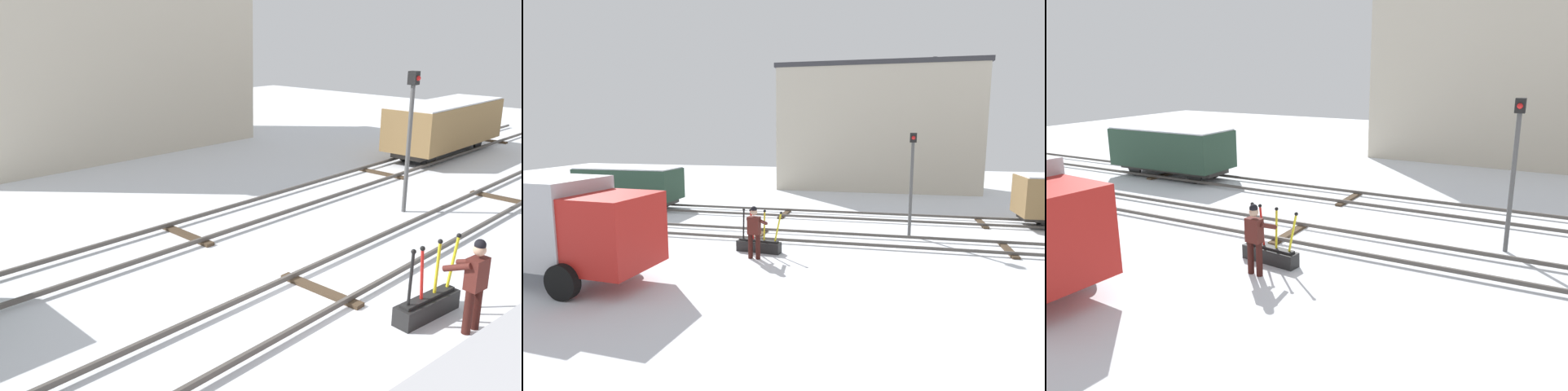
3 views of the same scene
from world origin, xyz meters
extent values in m
plane|color=silver|center=(0.00, 0.00, 0.00)|extent=(60.00, 60.00, 0.00)
cube|color=#4C4742|center=(0.00, -0.72, 0.13)|extent=(44.00, 0.07, 0.10)
cube|color=#4C4742|center=(0.00, 0.72, 0.13)|extent=(44.00, 0.07, 0.10)
cube|color=#423323|center=(-8.80, 0.00, 0.04)|extent=(0.24, 1.94, 0.08)
cube|color=#423323|center=(0.00, 0.00, 0.04)|extent=(0.24, 1.94, 0.08)
cube|color=#423323|center=(8.80, 0.00, 0.04)|extent=(0.24, 1.94, 0.08)
cube|color=#4C4742|center=(0.00, 3.63, 0.13)|extent=(44.00, 0.07, 0.10)
cube|color=#4C4742|center=(0.00, 5.07, 0.13)|extent=(44.00, 0.07, 0.10)
cube|color=#423323|center=(-8.80, 4.35, 0.04)|extent=(0.24, 1.94, 0.08)
cube|color=#423323|center=(0.00, 4.35, 0.04)|extent=(0.24, 1.94, 0.08)
cube|color=#423323|center=(8.80, 4.35, 0.04)|extent=(0.24, 1.94, 0.08)
cube|color=black|center=(0.60, -1.98, 0.18)|extent=(1.55, 0.54, 0.36)
cube|color=black|center=(0.60, -1.98, 0.39)|extent=(1.38, 0.37, 0.06)
cylinder|color=black|center=(0.05, -1.92, 0.88)|extent=(0.09, 0.07, 1.05)
sphere|color=black|center=(0.06, -1.92, 1.41)|extent=(0.09, 0.09, 0.09)
cylinder|color=red|center=(0.36, -1.95, 0.88)|extent=(0.16, 0.07, 1.05)
sphere|color=black|center=(0.31, -1.95, 1.41)|extent=(0.09, 0.09, 0.09)
cylinder|color=yellow|center=(0.80, -2.01, 0.88)|extent=(0.09, 0.07, 1.05)
sphere|color=black|center=(0.81, -2.01, 1.41)|extent=(0.09, 0.09, 0.09)
cylinder|color=yellow|center=(1.28, -2.07, 0.87)|extent=(0.29, 0.09, 1.04)
sphere|color=black|center=(1.39, -2.08, 1.38)|extent=(0.09, 0.09, 0.09)
cylinder|color=#351511|center=(0.55, -2.76, 0.40)|extent=(0.15, 0.15, 0.80)
cylinder|color=#351511|center=(0.81, -2.79, 0.40)|extent=(0.15, 0.15, 0.80)
cube|color=#4C1E19|center=(0.68, -2.77, 1.08)|extent=(0.41, 0.28, 0.57)
sphere|color=tan|center=(0.68, -2.77, 1.51)|extent=(0.22, 0.22, 0.22)
sphere|color=black|center=(0.68, -2.77, 1.60)|extent=(0.19, 0.19, 0.19)
cylinder|color=#4C1E19|center=(0.50, -2.51, 1.17)|extent=(0.17, 0.54, 0.32)
cylinder|color=#4C1E19|center=(0.92, -2.55, 1.15)|extent=(0.17, 0.55, 0.29)
cube|color=#B21E19|center=(-2.12, -6.00, 1.50)|extent=(2.06, 2.24, 1.90)
cube|color=black|center=(-1.22, -6.07, 1.83)|extent=(0.18, 1.78, 0.76)
cube|color=#B2B2B7|center=(-4.76, -5.80, 1.68)|extent=(3.95, 2.49, 2.26)
cylinder|color=black|center=(-2.82, -7.07, 0.45)|extent=(0.92, 0.32, 0.90)
cylinder|color=black|center=(-2.65, -4.84, 0.45)|extent=(0.92, 0.32, 0.90)
cylinder|color=black|center=(-5.72, -4.60, 0.45)|extent=(0.92, 0.32, 0.90)
cylinder|color=#4C4C4C|center=(5.63, 1.52, 1.79)|extent=(0.12, 0.12, 3.59)
cube|color=black|center=(5.63, 1.52, 3.77)|extent=(0.24, 0.24, 0.36)
sphere|color=red|center=(5.63, 1.39, 3.77)|extent=(0.14, 0.14, 0.14)
cube|color=beige|center=(3.99, 15.23, 4.02)|extent=(13.02, 5.07, 8.03)
cube|color=#38383D|center=(3.99, 15.23, 8.18)|extent=(13.28, 5.17, 0.30)
cylinder|color=black|center=(11.26, 4.90, 0.35)|extent=(0.70, 0.11, 0.70)
cube|color=#2D2B28|center=(-8.29, 4.35, 0.40)|extent=(4.95, 1.32, 0.20)
cube|color=#284233|center=(-8.29, 4.35, 1.28)|extent=(5.21, 2.19, 1.57)
cube|color=silver|center=(-8.29, 4.35, 2.10)|extent=(5.10, 2.10, 0.06)
cylinder|color=black|center=(-9.98, 3.75, 0.35)|extent=(0.70, 0.10, 0.70)
cylinder|color=black|center=(-9.98, 4.95, 0.35)|extent=(0.70, 0.10, 0.70)
cylinder|color=black|center=(-6.60, 3.75, 0.35)|extent=(0.70, 0.10, 0.70)
cylinder|color=black|center=(-6.59, 4.95, 0.35)|extent=(0.70, 0.10, 0.70)
ellipsoid|color=#333338|center=(7.38, 13.20, 8.39)|extent=(0.28, 0.19, 0.11)
sphere|color=#333338|center=(7.28, 13.23, 8.43)|extent=(0.07, 0.07, 0.07)
ellipsoid|color=#514C47|center=(3.18, 15.72, 8.39)|extent=(0.26, 0.26, 0.11)
sphere|color=#514C47|center=(3.25, 15.65, 8.43)|extent=(0.07, 0.07, 0.07)
camera|label=1|loc=(-7.89, -6.21, 5.02)|focal=38.06mm
camera|label=2|loc=(4.67, -15.63, 4.11)|focal=30.03mm
camera|label=3|loc=(6.77, -11.74, 4.72)|focal=34.40mm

